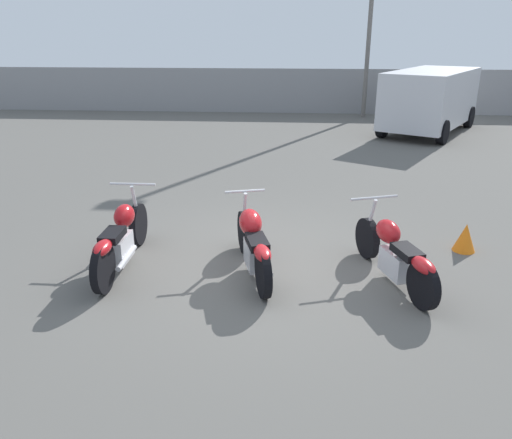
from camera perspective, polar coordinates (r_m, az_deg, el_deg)
The scene contains 7 objects.
ground_plane at distance 7.05m, azimuth -0.04°, elevation -5.14°, with size 60.00×60.00×0.00m, color #5B5954.
fence_back at distance 20.44m, azimuth 3.17°, elevation 14.46°, with size 40.00×0.04×1.72m.
motorcycle_slot_0 at distance 7.06m, azimuth -15.19°, elevation -2.14°, with size 0.68×2.16×1.01m.
motorcycle_slot_1 at distance 6.65m, azimuth -0.32°, elevation -2.66°, with size 0.76×1.94×0.99m.
motorcycle_slot_2 at distance 6.67m, azimuth 15.61°, elevation -3.78°, with size 0.92×1.98×0.96m.
parked_van at distance 17.25m, azimuth 19.35°, elevation 12.98°, with size 3.88×4.86×1.94m.
traffic_cone_near at distance 8.02m, azimuth 22.79°, elevation -1.91°, with size 0.33×0.33×0.42m.
Camera 1 is at (0.50, -6.33, 3.08)m, focal length 35.00 mm.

